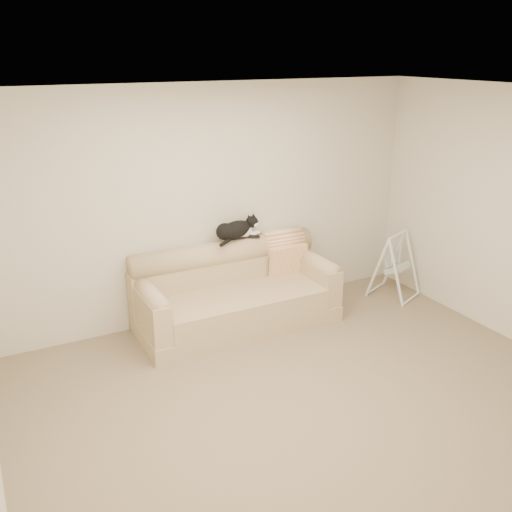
{
  "coord_description": "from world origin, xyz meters",
  "views": [
    {
      "loc": [
        -2.41,
        -3.63,
        2.91
      ],
      "look_at": [
        0.15,
        1.27,
        0.9
      ],
      "focal_mm": 40.0,
      "sensor_mm": 36.0,
      "label": 1
    }
  ],
  "objects": [
    {
      "name": "sofa",
      "position": [
        0.06,
        1.62,
        0.35
      ],
      "size": [
        2.2,
        0.93,
        0.9
      ],
      "color": "tan",
      "rests_on": "ground"
    },
    {
      "name": "remote_a",
      "position": [
        0.23,
        1.86,
        0.91
      ],
      "size": [
        0.19,
        0.07,
        0.03
      ],
      "color": "black",
      "rests_on": "sofa"
    },
    {
      "name": "baby_swing",
      "position": [
        2.15,
        1.4,
        0.41
      ],
      "size": [
        0.66,
        0.68,
        0.82
      ],
      "color": "white",
      "rests_on": "ground"
    },
    {
      "name": "tuxedo_cat",
      "position": [
        0.2,
        1.85,
        1.02
      ],
      "size": [
        0.62,
        0.41,
        0.25
      ],
      "color": "black",
      "rests_on": "sofa"
    },
    {
      "name": "throw_blanket",
      "position": [
        0.8,
        1.84,
        0.72
      ],
      "size": [
        0.48,
        0.38,
        0.58
      ],
      "color": "orange",
      "rests_on": "sofa"
    },
    {
      "name": "remote_b",
      "position": [
        0.4,
        1.84,
        0.91
      ],
      "size": [
        0.18,
        0.11,
        0.02
      ],
      "color": "black",
      "rests_on": "sofa"
    },
    {
      "name": "room_shell",
      "position": [
        0.0,
        0.0,
        1.53
      ],
      "size": [
        5.04,
        4.04,
        2.6
      ],
      "color": "silver",
      "rests_on": "ground"
    },
    {
      "name": "ground_plane",
      "position": [
        0.0,
        0.0,
        0.0
      ],
      "size": [
        5.0,
        5.0,
        0.0
      ],
      "primitive_type": "plane",
      "color": "#7B6653",
      "rests_on": "ground"
    }
  ]
}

